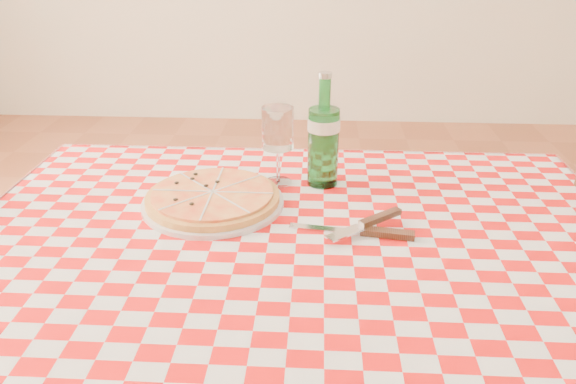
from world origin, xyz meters
The scene contains 6 objects.
dining_table centered at (0.00, 0.00, 0.66)m, with size 1.20×0.80×0.75m.
tablecloth centered at (0.00, 0.00, 0.75)m, with size 1.30×0.90×0.01m, color #B30B0B.
pizza_plate centered at (-0.18, 0.11, 0.78)m, with size 0.30×0.30×0.04m, color #CF9145, non-canonical shape.
water_bottle centered at (0.05, 0.24, 0.89)m, with size 0.07×0.07×0.26m, color #1A6A27, non-canonical shape.
wine_glass centered at (-0.05, 0.23, 0.85)m, with size 0.07×0.07×0.18m, color white, non-canonical shape.
cutlery centered at (0.12, 0.01, 0.77)m, with size 0.26×0.21×0.03m, color silver, non-canonical shape.
Camera 1 is at (0.04, -0.94, 1.29)m, focal length 35.00 mm.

